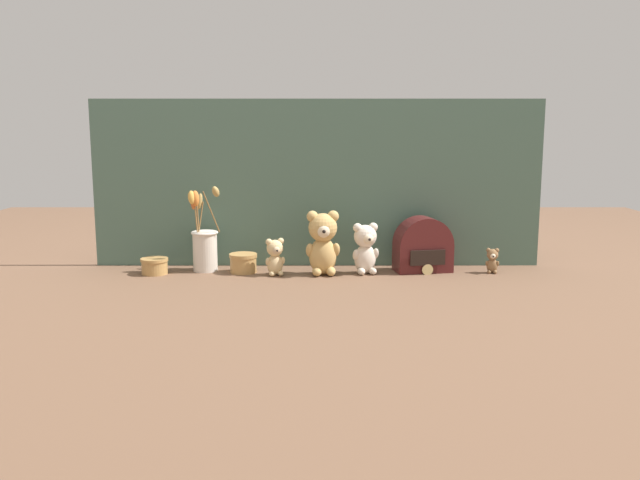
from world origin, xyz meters
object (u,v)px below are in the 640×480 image
at_px(teddy_bear_tiny, 496,260).
at_px(decorative_tin_tall, 246,263).
at_px(teddy_bear_large, 326,241).
at_px(vintage_radio, 426,249).
at_px(flower_vase, 208,244).
at_px(teddy_bear_medium, 369,247).
at_px(decorative_tin_short, 158,266).
at_px(teddy_bear_small, 278,256).

height_order(teddy_bear_tiny, decorative_tin_tall, teddy_bear_tiny).
height_order(teddy_bear_large, vintage_radio, teddy_bear_large).
relative_size(flower_vase, vintage_radio, 1.48).
distance_m(teddy_bear_medium, flower_vase, 0.59).
bearing_deg(decorative_tin_tall, teddy_bear_tiny, -0.49).
bearing_deg(flower_vase, decorative_tin_short, -163.31).
bearing_deg(teddy_bear_medium, flower_vase, 175.59).
distance_m(teddy_bear_large, teddy_bear_small, 0.18).
height_order(teddy_bear_medium, vintage_radio, vintage_radio).
bearing_deg(vintage_radio, teddy_bear_medium, -169.38).
height_order(teddy_bear_small, teddy_bear_tiny, teddy_bear_small).
distance_m(teddy_bear_large, flower_vase, 0.44).
bearing_deg(teddy_bear_large, decorative_tin_short, 179.07).
bearing_deg(decorative_tin_tall, vintage_radio, 2.08).
height_order(teddy_bear_large, teddy_bear_small, teddy_bear_large).
bearing_deg(teddy_bear_medium, vintage_radio, 10.62).
distance_m(flower_vase, decorative_tin_short, 0.19).
height_order(teddy_bear_large, teddy_bear_tiny, teddy_bear_large).
relative_size(teddy_bear_large, teddy_bear_small, 1.73).
height_order(vintage_radio, decorative_tin_tall, vintage_radio).
bearing_deg(teddy_bear_large, vintage_radio, 8.74).
bearing_deg(teddy_bear_small, decorative_tin_tall, 158.91).
xyz_separation_m(teddy_bear_large, flower_vase, (-0.43, 0.06, -0.02)).
height_order(teddy_bear_medium, teddy_bear_small, teddy_bear_medium).
bearing_deg(teddy_bear_tiny, decorative_tin_tall, 179.51).
xyz_separation_m(flower_vase, decorative_tin_short, (-0.17, -0.05, -0.07)).
bearing_deg(teddy_bear_tiny, teddy_bear_small, -177.21).
bearing_deg(flower_vase, vintage_radio, -0.38).
bearing_deg(teddy_bear_large, decorative_tin_tall, 173.59).
relative_size(decorative_tin_tall, decorative_tin_short, 1.03).
bearing_deg(teddy_bear_small, flower_vase, 164.09).
height_order(teddy_bear_large, decorative_tin_tall, teddy_bear_large).
height_order(teddy_bear_small, flower_vase, flower_vase).
relative_size(teddy_bear_large, teddy_bear_medium, 1.25).
height_order(teddy_bear_medium, decorative_tin_short, teddy_bear_medium).
xyz_separation_m(teddy_bear_medium, teddy_bear_small, (-0.32, -0.03, -0.03)).
bearing_deg(flower_vase, teddy_bear_medium, -4.41).
bearing_deg(teddy_bear_medium, teddy_bear_small, -174.73).
distance_m(teddy_bear_tiny, decorative_tin_short, 1.22).
bearing_deg(teddy_bear_medium, teddy_bear_large, -173.91).
xyz_separation_m(teddy_bear_tiny, flower_vase, (-1.05, 0.04, 0.05)).
relative_size(teddy_bear_small, decorative_tin_tall, 1.33).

